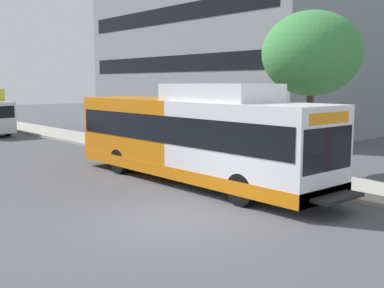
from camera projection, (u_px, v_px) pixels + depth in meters
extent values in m
plane|color=#4C4C51|center=(46.00, 176.00, 18.67)|extent=(120.00, 120.00, 0.00)
cube|color=#A8A399|center=(210.00, 162.00, 21.70)|extent=(3.00, 56.00, 0.14)
cube|color=white|center=(250.00, 145.00, 15.26)|extent=(2.54, 5.80, 2.73)
cube|color=orange|center=(146.00, 131.00, 19.60)|extent=(2.54, 5.80, 2.73)
cube|color=orange|center=(192.00, 168.00, 17.58)|extent=(2.57, 11.60, 0.44)
cube|color=black|center=(192.00, 127.00, 17.38)|extent=(2.58, 11.25, 0.96)
cube|color=black|center=(327.00, 149.00, 13.09)|extent=(2.34, 0.10, 1.24)
cube|color=orange|center=(329.00, 118.00, 12.97)|extent=(1.91, 0.08, 0.32)
cube|color=white|center=(219.00, 92.00, 16.13)|extent=(2.16, 4.06, 0.60)
cube|color=black|center=(338.00, 198.00, 12.97)|extent=(1.78, 0.60, 0.10)
cylinder|color=black|center=(241.00, 190.00, 14.15)|extent=(0.30, 1.00, 1.00)
cylinder|color=black|center=(288.00, 180.00, 15.62)|extent=(0.30, 1.00, 1.00)
cylinder|color=black|center=(120.00, 161.00, 19.24)|extent=(0.30, 1.00, 1.00)
cylinder|color=black|center=(164.00, 156.00, 20.71)|extent=(0.30, 1.00, 1.00)
cylinder|color=#4C3823|center=(309.00, 131.00, 18.83)|extent=(0.28, 0.28, 3.22)
ellipsoid|color=#3D8442|center=(312.00, 53.00, 18.43)|extent=(3.88, 3.88, 3.30)
cylinder|color=black|center=(8.00, 129.00, 32.78)|extent=(0.26, 0.92, 0.92)
cube|color=black|center=(225.00, 109.00, 36.40)|extent=(10.86, 18.96, 1.10)
cube|color=black|center=(225.00, 66.00, 35.97)|extent=(10.86, 18.96, 1.10)
cube|color=black|center=(226.00, 21.00, 35.54)|extent=(10.86, 18.96, 1.10)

